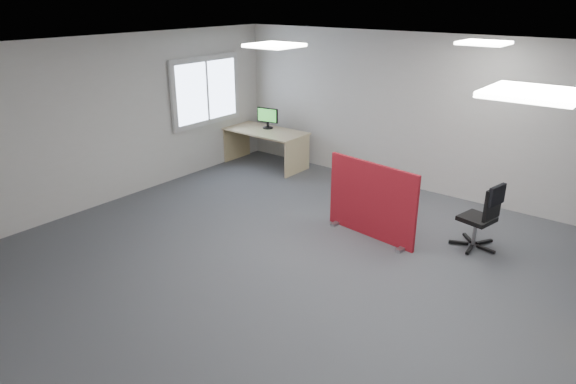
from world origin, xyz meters
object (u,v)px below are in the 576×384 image
Objects in this scene: red_divider at (371,201)px; second_desk at (267,139)px; monitor_second at (268,117)px; office_chair at (485,213)px.

red_divider is 3.66m from second_desk.
monitor_second is at bearing 121.75° from second_desk.
monitor_second is (-3.37, 1.72, 0.42)m from red_divider.
red_divider is 3.21× the size of monitor_second.
office_chair reaches higher than second_desk.
red_divider is 1.51m from office_chair.
monitor_second reaches higher than second_desk.
second_desk is at bearing 161.61° from red_divider.
monitor_second is at bearing 178.85° from office_chair.
monitor_second is 4.93m from office_chair.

